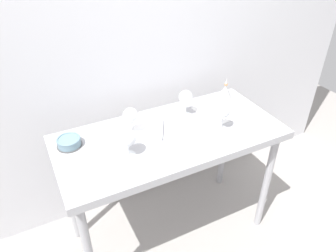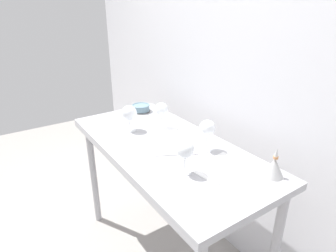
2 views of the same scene
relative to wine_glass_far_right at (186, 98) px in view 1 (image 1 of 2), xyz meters
The scene contains 11 objects.
ground_plane 1.06m from the wine_glass_far_right, 142.36° to the right, with size 6.00×6.00×0.00m, color #9B9690.
back_wall 0.48m from the wine_glass_far_right, 118.82° to the left, with size 3.80×0.04×2.60m, color silver.
steel_counter 0.34m from the wine_glass_far_right, 141.23° to the right, with size 1.40×0.65×0.90m.
wine_glass_far_right is the anchor object (origin of this frame).
wine_glass_near_right 0.27m from the wine_glass_far_right, 63.25° to the right, with size 0.09×0.09×0.17m.
wine_glass_far_left 0.40m from the wine_glass_far_right, behind, with size 0.09×0.09×0.18m.
wine_glass_near_left 0.54m from the wine_glass_far_right, 154.77° to the right, with size 0.10×0.10×0.17m.
open_notebook 0.26m from the wine_glass_far_right, 156.61° to the right, with size 0.45×0.39×0.01m.
tasting_sheet_upper 0.23m from the wine_glass_far_right, 19.27° to the right, with size 0.18×0.28×0.00m, color white.
tasting_bowl 0.77m from the wine_glass_far_right, behind, with size 0.14×0.14×0.05m.
decanter_funnel 0.40m from the wine_glass_far_right, 12.98° to the left, with size 0.10×0.10×0.15m.
Camera 1 is at (-0.73, -1.43, 2.03)m, focal length 34.17 mm.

